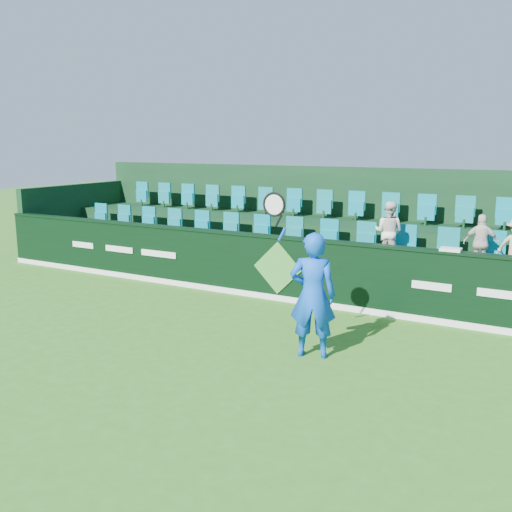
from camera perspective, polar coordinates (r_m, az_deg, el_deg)
The scene contains 11 objects.
ground at distance 8.78m, azimuth -9.65°, elevation -10.49°, with size 60.00×60.00×0.00m, color #326E1A.
sponsor_hoarding at distance 11.82m, azimuth 2.43°, elevation -1.22°, with size 16.00×0.25×1.35m.
stand_tier_front at distance 12.85m, azimuth 4.62°, elevation -1.48°, with size 16.00×2.00×0.80m, color black.
stand_tier_back at distance 14.52m, azimuth 7.75°, elevation 0.94°, with size 16.00×1.80×1.30m, color black.
stand_rear at distance 14.84m, azimuth 8.44°, elevation 3.36°, with size 16.00×4.10×2.60m.
seat_row_front at distance 13.07m, azimuth 5.40°, elevation 1.85°, with size 13.50×0.50×0.60m, color #07778A.
seat_row_back at distance 14.66m, azimuth 8.28°, elevation 4.78°, with size 13.50×0.50×0.60m, color #07778A.
tennis_player at distance 8.67m, azimuth 5.65°, elevation -3.83°, with size 1.28×0.66×2.57m.
spectator_left at distance 12.03m, azimuth 13.11°, elevation 2.37°, with size 0.61×0.48×1.26m, color white.
spectator_middle at distance 11.68m, azimuth 21.59°, elevation 1.22°, with size 0.65×0.27×1.10m, color silver.
towel at distance 10.64m, azimuth 18.89°, elevation 0.62°, with size 0.36×0.23×0.05m, color white.
Camera 1 is at (5.17, -6.32, 3.24)m, focal length 40.00 mm.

